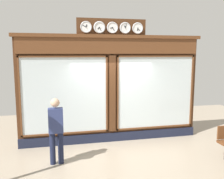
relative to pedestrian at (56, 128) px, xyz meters
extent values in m
cube|color=#4C2B16|center=(-1.72, -1.43, 0.69)|extent=(5.68, 0.30, 3.24)
cube|color=#191E33|center=(-1.72, -1.26, -0.79)|extent=(5.68, 0.08, 0.28)
cube|color=brown|center=(-1.72, -1.24, 2.07)|extent=(5.56, 0.08, 0.47)
cube|color=brown|center=(-1.72, -1.26, 2.36)|extent=(5.79, 0.20, 0.10)
cube|color=silver|center=(-3.16, -1.27, 0.60)|extent=(2.49, 0.02, 2.27)
cube|color=brown|center=(-3.16, -1.25, 1.76)|extent=(2.59, 0.04, 0.05)
cube|color=brown|center=(-3.16, -1.25, -0.56)|extent=(2.59, 0.04, 0.05)
cube|color=brown|center=(-4.43, -1.25, 0.60)|extent=(0.05, 0.04, 2.37)
cube|color=brown|center=(-1.89, -1.25, 0.60)|extent=(0.05, 0.04, 2.37)
cube|color=silver|center=(-0.28, -1.27, 0.60)|extent=(2.49, 0.02, 2.27)
cube|color=brown|center=(-0.28, -1.25, 1.76)|extent=(2.59, 0.04, 0.05)
cube|color=brown|center=(-0.28, -1.25, -0.56)|extent=(2.59, 0.04, 0.05)
cube|color=brown|center=(0.99, -1.25, 0.60)|extent=(0.05, 0.04, 2.37)
cube|color=brown|center=(-1.54, -1.25, 0.60)|extent=(0.05, 0.04, 2.37)
cube|color=#4C2B16|center=(-1.72, -1.25, 0.60)|extent=(0.20, 0.10, 2.37)
cube|color=#4C2B16|center=(-1.72, -1.30, 2.61)|extent=(2.11, 0.06, 0.54)
cylinder|color=white|center=(-2.51, -1.22, 2.61)|extent=(0.28, 0.02, 0.28)
torus|color=silver|center=(-2.51, -1.22, 2.61)|extent=(0.34, 0.04, 0.34)
cube|color=black|center=(-2.50, -1.21, 2.57)|extent=(0.03, 0.01, 0.08)
cube|color=black|center=(-2.54, -1.21, 2.56)|extent=(0.09, 0.01, 0.10)
sphere|color=black|center=(-2.51, -1.20, 2.61)|extent=(0.02, 0.02, 0.02)
cylinder|color=white|center=(-2.11, -1.22, 2.61)|extent=(0.28, 0.02, 0.28)
torus|color=silver|center=(-2.11, -1.22, 2.61)|extent=(0.34, 0.04, 0.34)
cube|color=black|center=(-2.09, -1.21, 2.64)|extent=(0.05, 0.01, 0.07)
cube|color=black|center=(-2.13, -1.21, 2.66)|extent=(0.04, 0.01, 0.12)
sphere|color=black|center=(-2.11, -1.20, 2.61)|extent=(0.02, 0.02, 0.02)
cylinder|color=white|center=(-1.72, -1.22, 2.61)|extent=(0.28, 0.02, 0.28)
torus|color=silver|center=(-1.72, -1.22, 2.61)|extent=(0.34, 0.04, 0.34)
cube|color=black|center=(-1.68, -1.21, 2.60)|extent=(0.08, 0.01, 0.04)
cube|color=black|center=(-1.75, -1.21, 2.56)|extent=(0.07, 0.01, 0.11)
sphere|color=black|center=(-1.72, -1.20, 2.61)|extent=(0.02, 0.02, 0.02)
cylinder|color=white|center=(-1.33, -1.22, 2.61)|extent=(0.28, 0.02, 0.28)
torus|color=silver|center=(-1.33, -1.22, 2.61)|extent=(0.35, 0.05, 0.35)
cube|color=black|center=(-1.30, -1.21, 2.58)|extent=(0.07, 0.01, 0.07)
cube|color=black|center=(-1.35, -1.21, 2.55)|extent=(0.06, 0.01, 0.11)
sphere|color=black|center=(-1.33, -1.20, 2.61)|extent=(0.02, 0.02, 0.02)
cylinder|color=white|center=(-0.93, -1.22, 2.61)|extent=(0.28, 0.02, 0.28)
torus|color=silver|center=(-0.93, -1.22, 2.61)|extent=(0.34, 0.03, 0.34)
cube|color=black|center=(-0.94, -1.21, 2.64)|extent=(0.04, 0.01, 0.08)
cube|color=black|center=(-0.88, -1.21, 2.63)|extent=(0.11, 0.01, 0.06)
sphere|color=black|center=(-0.93, -1.20, 2.61)|extent=(0.02, 0.02, 0.02)
cylinder|color=#191E38|center=(0.10, 0.00, -0.52)|extent=(0.14, 0.14, 0.82)
cylinder|color=#191E38|center=(-0.10, 0.00, -0.52)|extent=(0.14, 0.14, 0.82)
cube|color=navy|center=(0.00, 0.00, 0.20)|extent=(0.36, 0.22, 0.62)
sphere|color=tan|center=(0.00, 0.00, 0.65)|extent=(0.22, 0.22, 0.22)
camera|label=1|loc=(-0.07, 6.08, 1.85)|focal=39.40mm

